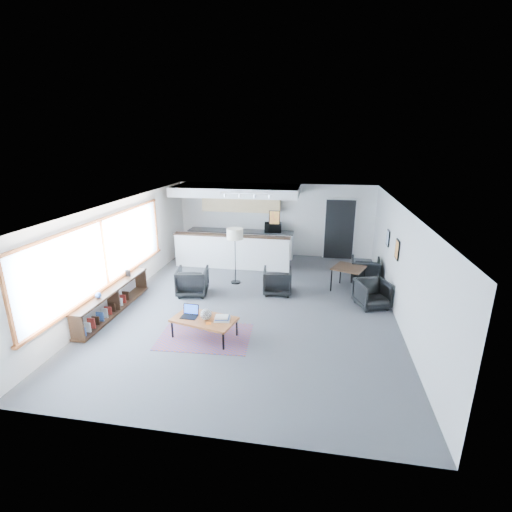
% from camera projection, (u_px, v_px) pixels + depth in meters
% --- Properties ---
extents(room, '(7.02, 9.02, 2.62)m').
position_uv_depth(room, '(253.00, 257.00, 9.19)').
color(room, '#464649').
rests_on(room, ground).
extents(window, '(0.10, 5.95, 1.66)m').
position_uv_depth(window, '(104.00, 255.00, 8.86)').
color(window, '#8CBFFF').
rests_on(window, room).
extents(console, '(0.35, 3.00, 0.80)m').
position_uv_depth(console, '(113.00, 301.00, 9.03)').
color(console, '#311D11').
rests_on(console, floor).
extents(kitchenette, '(4.20, 1.96, 2.60)m').
position_uv_depth(kitchenette, '(238.00, 221.00, 12.85)').
color(kitchenette, white).
rests_on(kitchenette, floor).
extents(doorway, '(1.10, 0.12, 2.15)m').
position_uv_depth(doorway, '(339.00, 229.00, 13.04)').
color(doorway, black).
rests_on(doorway, room).
extents(track_light, '(1.60, 0.07, 0.15)m').
position_uv_depth(track_light, '(246.00, 194.00, 10.98)').
color(track_light, silver).
rests_on(track_light, room).
extents(wall_art_lower, '(0.03, 0.38, 0.48)m').
position_uv_depth(wall_art_lower, '(397.00, 250.00, 8.93)').
color(wall_art_lower, black).
rests_on(wall_art_lower, room).
extents(wall_art_upper, '(0.03, 0.34, 0.44)m').
position_uv_depth(wall_art_upper, '(388.00, 238.00, 10.17)').
color(wall_art_upper, black).
rests_on(wall_art_upper, room).
extents(kilim_rug, '(2.03, 1.45, 0.01)m').
position_uv_depth(kilim_rug, '(205.00, 336.00, 8.04)').
color(kilim_rug, '#543041').
rests_on(kilim_rug, floor).
extents(coffee_table, '(1.47, 1.01, 0.44)m').
position_uv_depth(coffee_table, '(204.00, 320.00, 7.92)').
color(coffee_table, brown).
rests_on(coffee_table, floor).
extents(laptop, '(0.35, 0.30, 0.25)m').
position_uv_depth(laptop, '(190.00, 313.00, 8.00)').
color(laptop, black).
rests_on(laptop, coffee_table).
extents(ceramic_pot, '(0.24, 0.24, 0.24)m').
position_uv_depth(ceramic_pot, '(206.00, 314.00, 7.83)').
color(ceramic_pot, gray).
rests_on(ceramic_pot, coffee_table).
extents(book_stack, '(0.35, 0.30, 0.10)m').
position_uv_depth(book_stack, '(222.00, 318.00, 7.82)').
color(book_stack, silver).
rests_on(book_stack, coffee_table).
extents(coaster, '(0.14, 0.14, 0.01)m').
position_uv_depth(coaster, '(209.00, 323.00, 7.69)').
color(coaster, '#E5590C').
rests_on(coaster, coffee_table).
extents(armchair_left, '(0.92, 0.87, 0.83)m').
position_uv_depth(armchair_left, '(192.00, 280.00, 10.12)').
color(armchair_left, black).
rests_on(armchair_left, floor).
extents(armchair_right, '(0.83, 0.78, 0.78)m').
position_uv_depth(armchair_right, '(277.00, 280.00, 10.20)').
color(armchair_right, black).
rests_on(armchair_right, floor).
extents(floor_lamp, '(0.63, 0.63, 1.66)m').
position_uv_depth(floor_lamp, '(235.00, 236.00, 10.62)').
color(floor_lamp, black).
rests_on(floor_lamp, floor).
extents(dining_table, '(1.05, 1.05, 0.68)m').
position_uv_depth(dining_table, '(349.00, 269.00, 10.36)').
color(dining_table, '#311D11').
rests_on(dining_table, floor).
extents(dining_chair_near, '(0.81, 0.79, 0.66)m').
position_uv_depth(dining_chair_near, '(372.00, 295.00, 9.39)').
color(dining_chair_near, black).
rests_on(dining_chair_near, floor).
extents(dining_chair_far, '(0.73, 0.69, 0.70)m').
position_uv_depth(dining_chair_far, '(365.00, 271.00, 10.98)').
color(dining_chair_far, black).
rests_on(dining_chair_far, floor).
extents(microwave, '(0.63, 0.40, 0.40)m').
position_uv_depth(microwave, '(273.00, 226.00, 13.15)').
color(microwave, black).
rests_on(microwave, kitchenette).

